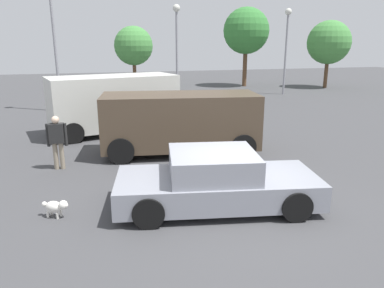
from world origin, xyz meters
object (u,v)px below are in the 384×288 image
Objects in this scene: suv_dark at (180,121)px; light_post_far at (287,36)px; van_white at (114,102)px; pedestrian at (57,138)px; light_post_near at (177,35)px; light_post_mid at (52,14)px; sedan_foreground at (216,182)px; dog at (56,206)px.

suv_dark is 16.20m from light_post_far.
light_post_far is (12.37, 8.35, 2.75)m from van_white.
pedestrian is at bearing -138.74° from light_post_far.
van_white is 9.20m from light_post_near.
pedestrian is at bearing -87.02° from light_post_mid.
sedan_foreground is at bearing -91.65° from van_white.
van_white is at bearing 105.84° from dog.
light_post_mid reaches higher than van_white.
light_post_far is at bearing 77.52° from dog.
van_white is 0.91× the size of light_post_far.
sedan_foreground is at bearing -73.38° from light_post_mid.
light_post_mid is at bearing -164.05° from light_post_near.
light_post_mid reaches higher than light_post_far.
light_post_mid reaches higher than dog.
suv_dark is 3.34× the size of pedestrian.
van_white is 3.39× the size of pedestrian.
light_post_mid reaches higher than suv_dark.
light_post_far is at bearing 20.93° from van_white.
pedestrian is 10.60m from light_post_mid.
suv_dark is at bearing -103.21° from light_post_near.
pedestrian is at bearing 18.01° from suv_dark.
light_post_near is 7.21m from light_post_mid.
light_post_far is (7.93, 0.77, 0.02)m from light_post_near.
van_white reaches higher than sedan_foreground.
light_post_far reaches higher than van_white.
pedestrian reaches higher than sedan_foreground.
light_post_far is at bearing 10.48° from light_post_mid.
sedan_foreground is at bearing -100.61° from light_post_near.
sedan_foreground is 0.88× the size of van_white.
light_post_far is at bearing 138.47° from pedestrian.
suv_dark reaches higher than sedan_foreground.
light_post_far is at bearing 5.56° from light_post_near.
light_post_far is (10.55, 11.95, 2.90)m from suv_dark.
sedan_foreground is 5.02m from pedestrian.
light_post_far is (14.17, 15.72, 3.73)m from dog.
light_post_near is at bearing 46.52° from van_white.
pedestrian is at bearing -127.69° from van_white.
suv_dark is 11.83m from light_post_near.
van_white reaches higher than dog.
dog is 7.65m from van_white.
van_white is at bearing 162.61° from pedestrian.
suv_dark is at bearing -65.24° from light_post_mid.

